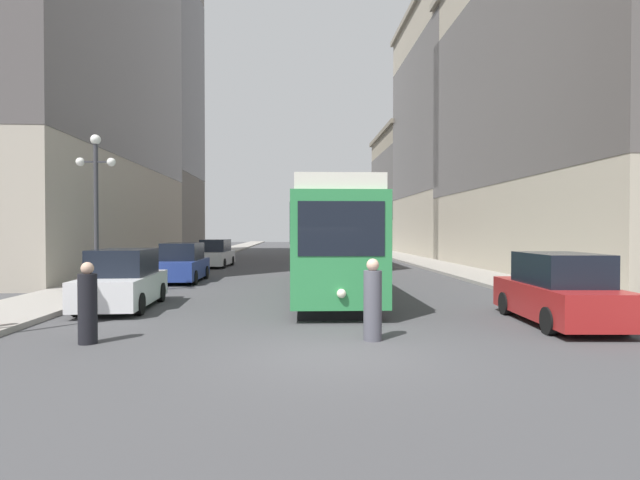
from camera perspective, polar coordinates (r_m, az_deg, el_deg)
The scene contains 17 objects.
ground_plane at distance 9.92m, azimuth 1.45°, elevation -12.87°, with size 200.00×200.00×0.00m, color #424244.
sidewalk_left at distance 50.31m, azimuth -12.08°, elevation -1.63°, with size 2.96×120.00×0.15m, color gray.
sidewalk_right at distance 50.56m, azimuth 8.04°, elevation -1.60°, with size 2.96×120.00×0.15m, color gray.
streetcar at distance 19.71m, azimuth 0.85°, elevation 0.20°, with size 2.81×14.12×3.89m.
transit_bus at distance 36.48m, azimuth 4.25°, elevation 0.34°, with size 2.68×12.96×3.45m.
parked_car_left_near at distance 34.22m, azimuth -11.74°, elevation -1.57°, with size 2.09×4.92×1.82m.
parked_car_left_mid at distance 24.58m, azimuth -15.30°, elevation -2.60°, with size 1.90×4.48×1.82m.
parked_car_right_far at distance 14.32m, azimuth 25.39°, elevation -5.24°, with size 2.08×4.58×1.82m.
parked_car_left_far at distance 16.72m, azimuth -21.38°, elevation -4.33°, with size 2.05×4.51×1.82m.
pedestrian_crossing_near at distance 11.79m, azimuth -24.79°, elevation -6.76°, with size 0.39×0.39×1.73m.
pedestrian_crossing_far at distance 11.09m, azimuth 5.97°, elevation -7.03°, with size 0.40×0.40×1.78m.
lamp_post_left_near at distance 20.03m, azimuth -24.01°, elevation 5.25°, with size 1.41×0.36×5.72m.
building_left_corner at distance 51.02m, azimuth -21.38°, elevation 16.34°, with size 12.59×15.32×30.86m.
building_left_midblock at distance 37.61m, azimuth -31.80°, elevation 18.17°, with size 16.06×23.95×26.34m.
building_right_corner at distance 33.24m, azimuth 27.53°, elevation 14.98°, with size 11.05×24.18×20.35m.
building_right_midblock at distance 51.39m, azimuth 17.80°, elevation 11.91°, with size 14.02×18.63×23.57m.
building_right_far at distance 66.46m, azimuth 11.50°, elevation 5.57°, with size 11.34×16.47×14.98m.
Camera 1 is at (-0.72, -9.60, 2.38)m, focal length 28.30 mm.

